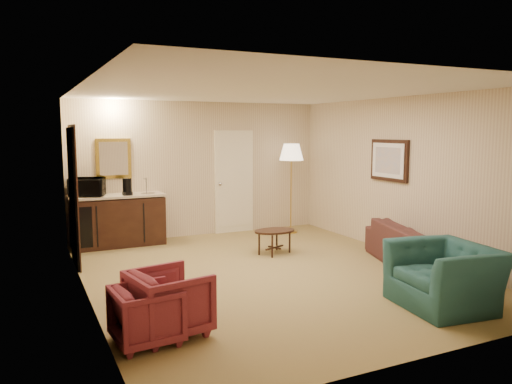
# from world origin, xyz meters

# --- Properties ---
(ground) EXTENTS (6.00, 6.00, 0.00)m
(ground) POSITION_xyz_m (0.00, 0.00, 0.00)
(ground) COLOR #9A874E
(ground) RESTS_ON ground
(room_walls) EXTENTS (5.02, 6.01, 2.61)m
(room_walls) POSITION_xyz_m (-0.10, 0.77, 1.72)
(room_walls) COLOR beige
(room_walls) RESTS_ON ground
(wetbar_cabinet) EXTENTS (1.64, 0.58, 0.92)m
(wetbar_cabinet) POSITION_xyz_m (-1.65, 2.72, 0.46)
(wetbar_cabinet) COLOR #311A0F
(wetbar_cabinet) RESTS_ON ground
(sofa) EXTENTS (1.26, 2.25, 0.84)m
(sofa) POSITION_xyz_m (2.15, -0.66, 0.42)
(sofa) COLOR black
(sofa) RESTS_ON ground
(teal_armchair) EXTENTS (0.87, 1.21, 0.99)m
(teal_armchair) POSITION_xyz_m (1.23, -2.09, 0.49)
(teal_armchair) COLOR #225355
(teal_armchair) RESTS_ON ground
(rose_chair_near) EXTENTS (0.79, 0.83, 0.74)m
(rose_chair_near) POSITION_xyz_m (-1.90, -1.48, 0.37)
(rose_chair_near) COLOR maroon
(rose_chair_near) RESTS_ON ground
(rose_chair_far) EXTENTS (0.63, 0.66, 0.63)m
(rose_chair_far) POSITION_xyz_m (-2.15, -1.60, 0.32)
(rose_chair_far) COLOR maroon
(rose_chair_far) RESTS_ON ground
(coffee_table) EXTENTS (0.84, 0.71, 0.41)m
(coffee_table) POSITION_xyz_m (0.60, 1.00, 0.20)
(coffee_table) COLOR black
(coffee_table) RESTS_ON ground
(floor_lamp) EXTENTS (0.56, 0.56, 1.80)m
(floor_lamp) POSITION_xyz_m (1.70, 2.40, 0.90)
(floor_lamp) COLOR gold
(floor_lamp) RESTS_ON ground
(waste_bin) EXTENTS (0.25, 0.25, 0.30)m
(waste_bin) POSITION_xyz_m (-1.00, 2.65, 0.15)
(waste_bin) COLOR black
(waste_bin) RESTS_ON ground
(microwave) EXTENTS (0.65, 0.49, 0.39)m
(microwave) POSITION_xyz_m (-2.15, 2.76, 1.12)
(microwave) COLOR black
(microwave) RESTS_ON wetbar_cabinet
(coffee_maker) EXTENTS (0.20, 0.20, 0.30)m
(coffee_maker) POSITION_xyz_m (-1.49, 2.60, 1.07)
(coffee_maker) COLOR black
(coffee_maker) RESTS_ON wetbar_cabinet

